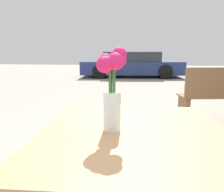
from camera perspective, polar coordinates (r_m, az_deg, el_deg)
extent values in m
cube|color=tan|center=(0.94, 5.51, -9.73)|extent=(0.84, 0.92, 0.03)
cylinder|color=tan|center=(1.46, -8.73, -17.10)|extent=(0.05, 0.05, 0.67)
cylinder|color=tan|center=(1.47, 18.55, -17.36)|extent=(0.05, 0.05, 0.67)
cylinder|color=silver|center=(0.90, 0.00, -4.08)|extent=(0.07, 0.07, 0.16)
cylinder|color=silver|center=(0.91, 0.00, -6.06)|extent=(0.06, 0.06, 0.09)
cylinder|color=#337038|center=(0.89, 0.56, 0.42)|extent=(0.01, 0.01, 0.29)
sphere|color=#D11E60|center=(0.87, 1.99, 10.91)|extent=(0.06, 0.06, 0.06)
cylinder|color=#337038|center=(0.90, 0.70, -0.22)|extent=(0.01, 0.01, 0.27)
sphere|color=#D11E60|center=(0.89, 1.99, 9.42)|extent=(0.06, 0.06, 0.06)
cylinder|color=#337038|center=(0.90, -0.17, -1.25)|extent=(0.01, 0.01, 0.23)
sphere|color=#D11E60|center=(0.91, -0.53, 7.15)|extent=(0.05, 0.05, 0.05)
cylinder|color=#337038|center=(0.89, -0.42, -0.35)|extent=(0.01, 0.01, 0.26)
sphere|color=#D11E60|center=(0.89, -1.65, 9.22)|extent=(0.06, 0.06, 0.06)
cylinder|color=#337038|center=(0.89, -0.64, -0.98)|extent=(0.01, 0.01, 0.25)
sphere|color=#D11E60|center=(0.86, -1.97, 8.23)|extent=(0.07, 0.07, 0.07)
cylinder|color=#337038|center=(0.87, -0.42, -0.88)|extent=(0.01, 0.01, 0.25)
sphere|color=#D11E60|center=(0.84, -0.97, 8.50)|extent=(0.06, 0.06, 0.06)
cylinder|color=#337038|center=(0.88, 0.35, -0.68)|extent=(0.01, 0.01, 0.26)
sphere|color=#D11E60|center=(0.84, 0.97, 9.07)|extent=(0.07, 0.07, 0.07)
cube|color=brown|center=(3.28, 18.16, -3.90)|extent=(0.12, 0.33, 0.43)
cube|color=navy|center=(10.10, 5.08, 7.40)|extent=(4.61, 2.30, 0.56)
cube|color=#2D333D|center=(10.09, 5.13, 10.18)|extent=(2.61, 1.94, 0.42)
cylinder|color=black|center=(9.28, -3.24, 6.38)|extent=(0.62, 0.24, 0.60)
cylinder|color=black|center=(11.00, -2.37, 7.09)|extent=(0.62, 0.24, 0.60)
cylinder|color=black|center=(9.42, 13.75, 6.16)|extent=(0.62, 0.24, 0.60)
cylinder|color=black|center=(11.12, 12.01, 6.90)|extent=(0.62, 0.24, 0.60)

